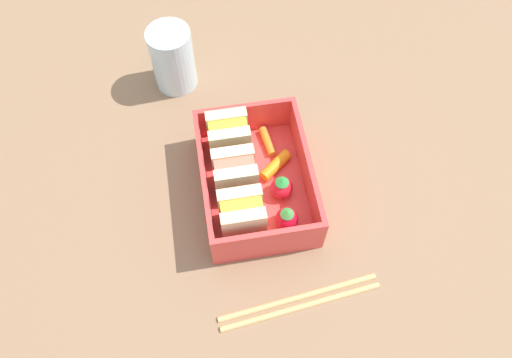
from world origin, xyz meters
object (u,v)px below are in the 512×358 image
object	(u,v)px
strawberry_far_left	(287,218)
strawberry_left	(282,187)
sandwich_center	(229,138)
carrot_stick_far_left	(267,142)
carrot_stick_left	(276,165)
drinking_glass	(173,59)
chopstick_pair	(300,301)
sandwich_center_left	(235,175)
sandwich_left	(242,216)

from	to	relation	value
strawberry_far_left	strawberry_left	distance (cm)	3.98
sandwich_center	carrot_stick_far_left	world-z (taller)	sandwich_center
sandwich_center	carrot_stick_left	size ratio (longest dim) A/B	1.39
carrot_stick_far_left	drinking_glass	distance (cm)	16.87
strawberry_far_left	strawberry_left	size ratio (longest dim) A/B	0.98
chopstick_pair	sandwich_center_left	bearing A→B (deg)	18.39
sandwich_left	carrot_stick_left	bearing A→B (deg)	-35.99
sandwich_left	strawberry_left	bearing A→B (deg)	-55.24
sandwich_center_left	chopstick_pair	world-z (taller)	sandwich_center_left
chopstick_pair	drinking_glass	distance (cm)	34.92
sandwich_center_left	strawberry_left	xyz separation A→B (cm)	(-1.58, -5.20, -1.63)
sandwich_center_left	chopstick_pair	size ratio (longest dim) A/B	0.34
sandwich_center	carrot_stick_far_left	size ratio (longest dim) A/B	1.53
strawberry_far_left	sandwich_center	bearing A→B (deg)	24.99
carrot_stick_far_left	sandwich_center	bearing A→B (deg)	94.97
sandwich_left	sandwich_center	bearing A→B (deg)	0.00
carrot_stick_left	drinking_glass	xyz separation A→B (cm)	(16.71, 10.68, 2.62)
carrot_stick_left	carrot_stick_far_left	distance (cm)	3.70
carrot_stick_left	drinking_glass	distance (cm)	20.01
sandwich_left	carrot_stick_left	xyz separation A→B (cm)	(7.11, -5.16, -2.39)
sandwich_center_left	sandwich_center	bearing A→B (deg)	0.00
strawberry_far_left	chopstick_pair	world-z (taller)	strawberry_far_left
sandwich_center	strawberry_left	xyz separation A→B (cm)	(-6.76, -5.20, -1.63)
chopstick_pair	strawberry_left	bearing A→B (deg)	-1.73
sandwich_left	sandwich_center_left	size ratio (longest dim) A/B	1.00
sandwich_left	strawberry_far_left	world-z (taller)	sandwich_left
strawberry_left	carrot_stick_left	distance (cm)	3.58
sandwich_left	drinking_glass	size ratio (longest dim) A/B	0.68
carrot_stick_left	drinking_glass	world-z (taller)	drinking_glass
carrot_stick_left	carrot_stick_far_left	world-z (taller)	carrot_stick_left
sandwich_center_left	drinking_glass	size ratio (longest dim) A/B	0.68
carrot_stick_left	chopstick_pair	bearing A→B (deg)	178.76
sandwich_left	strawberry_left	distance (cm)	6.53
carrot_stick_far_left	drinking_glass	bearing A→B (deg)	38.40
sandwich_center_left	strawberry_left	world-z (taller)	sandwich_center_left
sandwich_center	carrot_stick_left	bearing A→B (deg)	-122.29
strawberry_left	carrot_stick_left	xyz separation A→B (cm)	(3.50, 0.03, -0.76)
sandwich_center	chopstick_pair	bearing A→B (deg)	-166.25
drinking_glass	strawberry_left	bearing A→B (deg)	-152.07
sandwich_left	chopstick_pair	bearing A→B (deg)	-152.60
strawberry_far_left	carrot_stick_left	world-z (taller)	strawberry_far_left
carrot_stick_far_left	chopstick_pair	size ratio (longest dim) A/B	0.22
carrot_stick_left	chopstick_pair	world-z (taller)	carrot_stick_left
sandwich_center	sandwich_center_left	bearing A→B (deg)	180.00
sandwich_center	carrot_stick_left	xyz separation A→B (cm)	(-3.26, -5.16, -2.39)
carrot_stick_left	strawberry_left	bearing A→B (deg)	-179.43
carrot_stick_left	chopstick_pair	size ratio (longest dim) A/B	0.24
sandwich_left	drinking_glass	bearing A→B (deg)	13.05
drinking_glass	sandwich_left	bearing A→B (deg)	-166.95
sandwich_left	carrot_stick_left	world-z (taller)	sandwich_left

